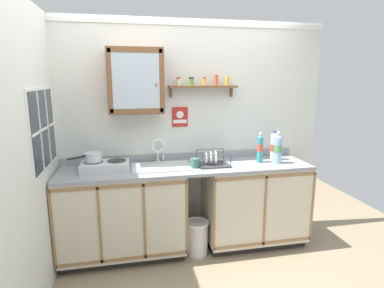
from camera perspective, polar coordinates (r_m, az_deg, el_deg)
name	(u,v)px	position (r m, az deg, el deg)	size (l,w,h in m)	color
floor	(195,267)	(3.31, 0.52, -21.38)	(5.60, 5.60, 0.00)	gray
back_wall	(182,133)	(3.48, -1.79, 1.97)	(3.20, 0.07, 2.42)	silver
side_wall_left	(26,162)	(2.61, -27.76, -2.95)	(0.05, 3.45, 2.42)	silver
lower_cabinet_run	(123,215)	(3.36, -12.39, -12.36)	(1.24, 0.58, 0.89)	black
lower_cabinet_run_right	(254,204)	(3.62, 11.09, -10.52)	(1.10, 0.58, 0.89)	black
countertop	(188,168)	(3.26, -0.81, -4.30)	(2.56, 0.60, 0.03)	gray
backsplash	(183,156)	(3.50, -1.67, -2.21)	(2.56, 0.02, 0.08)	gray
sink	(161,169)	(3.26, -5.61, -4.60)	(0.60, 0.44, 0.39)	silver
hot_plate_stove	(105,166)	(3.23, -15.40, -3.83)	(0.46, 0.29, 0.09)	silver
saucepan	(93,157)	(3.23, -17.51, -2.24)	(0.30, 0.25, 0.09)	silver
bottle_opaque_white_0	(274,146)	(3.60, 14.57, -0.39)	(0.08, 0.08, 0.33)	white
bottle_detergent_teal_1	(260,148)	(3.45, 12.18, -0.75)	(0.06, 0.06, 0.32)	teal
bottle_water_blue_2	(278,149)	(3.46, 15.25, -0.79)	(0.09, 0.09, 0.34)	#8CB7E0
dish_rack	(212,162)	(3.29, 3.71, -3.25)	(0.33, 0.27, 0.17)	#333338
mug	(195,163)	(3.20, 0.50, -3.41)	(0.09, 0.13, 0.09)	#337259
wall_cabinet	(136,81)	(3.23, -10.14, 11.14)	(0.54, 0.28, 0.64)	brown
spice_shelf	(203,86)	(3.39, 1.99, 10.51)	(0.73, 0.14, 0.23)	brown
warning_sign	(180,117)	(3.42, -2.20, 4.88)	(0.17, 0.01, 0.21)	#B2261E
window	(43,129)	(2.96, -25.39, 2.49)	(0.03, 0.78, 0.69)	#262D38
trash_bin	(197,237)	(3.43, 0.89, -16.44)	(0.25, 0.25, 0.36)	silver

